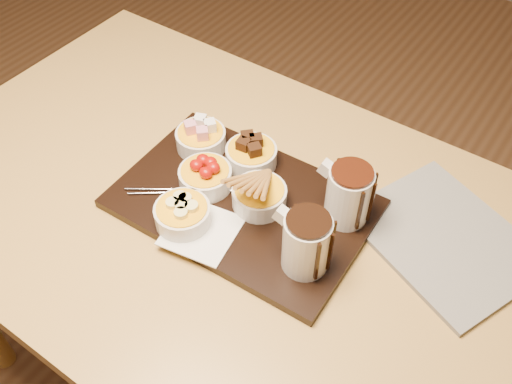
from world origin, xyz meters
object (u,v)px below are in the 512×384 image
Objects in this scene: dining_table at (210,228)px; pitcher_milk_chocolate at (348,196)px; serving_board at (243,204)px; bowl_strawberries at (206,178)px; newspaper at (445,239)px; pitcher_dark_chocolate at (306,244)px.

pitcher_milk_chocolate reaches higher than dining_table.
bowl_strawberries reaches higher than serving_board.
serving_board is 0.37m from newspaper.
newspaper is (0.17, 0.07, -0.07)m from pitcher_milk_chocolate.
pitcher_dark_chocolate is 0.36× the size of newspaper.
pitcher_milk_chocolate is at bearing 20.85° from dining_table.
dining_table is 12.00× the size of bowl_strawberries.
pitcher_milk_chocolate is at bearing 18.35° from bowl_strawberries.
serving_board is 0.19m from pitcher_dark_chocolate.
serving_board is 1.54× the size of newspaper.
pitcher_dark_chocolate reaches higher than bowl_strawberries.
dining_table is 0.45m from newspaper.
pitcher_dark_chocolate is at bearing -109.25° from newspaper.
newspaper is at bearing 20.62° from serving_board.
pitcher_dark_chocolate reaches higher than dining_table.
serving_board is at bearing 13.40° from dining_table.
newspaper is at bearing 19.55° from bowl_strawberries.
newspaper is (0.42, 0.15, -0.03)m from bowl_strawberries.
pitcher_dark_chocolate and pitcher_milk_chocolate have the same top height.
dining_table is 4.02× the size of newspaper.
newspaper is at bearing 19.38° from pitcher_milk_chocolate.
newspaper is at bearing 21.04° from dining_table.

